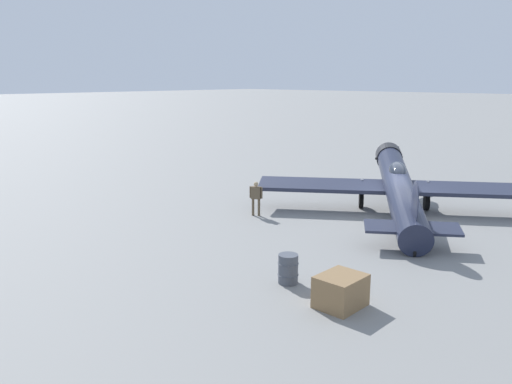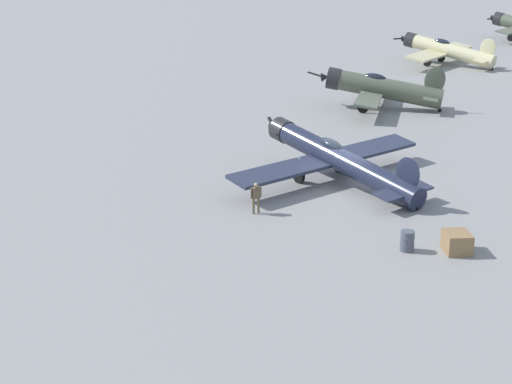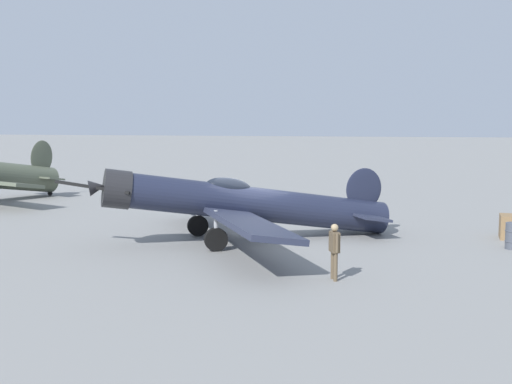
% 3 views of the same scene
% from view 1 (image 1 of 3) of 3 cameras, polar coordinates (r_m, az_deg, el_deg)
% --- Properties ---
extents(ground_plane, '(400.00, 400.00, 0.00)m').
position_cam_1_polar(ground_plane, '(23.84, 15.31, -2.90)').
color(ground_plane, gray).
extents(airplane_foreground, '(11.02, 11.44, 2.78)m').
position_cam_1_polar(airplane_foreground, '(24.05, 15.35, 0.63)').
color(airplane_foreground, '#1E2338').
rests_on(airplane_foreground, ground_plane).
extents(ground_crew_mechanic, '(0.38, 0.56, 1.57)m').
position_cam_1_polar(ground_crew_mechanic, '(23.36, -0.00, -0.36)').
color(ground_crew_mechanic, brown).
rests_on(ground_crew_mechanic, ground_plane).
extents(equipment_crate, '(1.29, 1.08, 0.89)m').
position_cam_1_polar(equipment_crate, '(14.55, 9.29, -10.70)').
color(equipment_crate, olive).
rests_on(equipment_crate, ground_plane).
extents(fuel_drum, '(0.64, 0.64, 0.91)m').
position_cam_1_polar(fuel_drum, '(15.92, 3.55, -8.43)').
color(fuel_drum, '#474C56').
rests_on(fuel_drum, ground_plane).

